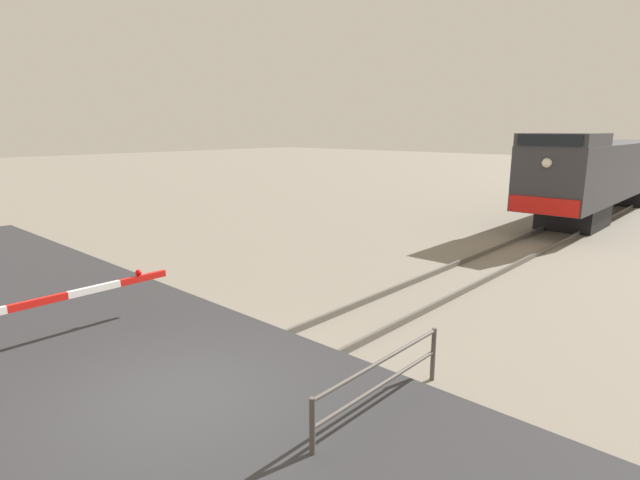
{
  "coord_description": "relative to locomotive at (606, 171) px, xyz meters",
  "views": [
    {
      "loc": [
        6.39,
        -3.75,
        4.26
      ],
      "look_at": [
        -0.92,
        4.26,
        1.84
      ],
      "focal_mm": 28.08,
      "sensor_mm": 36.0,
      "label": 1
    }
  ],
  "objects": [
    {
      "name": "ground_plane",
      "position": [
        0.0,
        -24.54,
        -2.17
      ],
      "size": [
        160.0,
        160.0,
        0.0
      ],
      "primitive_type": "plane",
      "color": "gray"
    },
    {
      "name": "rail_track_left",
      "position": [
        -0.72,
        -24.54,
        -2.1
      ],
      "size": [
        0.08,
        80.0,
        0.15
      ],
      "primitive_type": "cube",
      "color": "#59544C",
      "rests_on": "ground_plane"
    },
    {
      "name": "rail_track_right",
      "position": [
        0.72,
        -24.54,
        -2.1
      ],
      "size": [
        0.08,
        80.0,
        0.15
      ],
      "primitive_type": "cube",
      "color": "#59544C",
      "rests_on": "ground_plane"
    },
    {
      "name": "road_surface",
      "position": [
        0.0,
        -24.54,
        -2.09
      ],
      "size": [
        36.0,
        5.93,
        0.16
      ],
      "primitive_type": "cube",
      "color": "#2D2D30",
      "rests_on": "ground_plane"
    },
    {
      "name": "locomotive",
      "position": [
        0.0,
        0.0,
        0.0
      ],
      "size": [
        2.72,
        18.16,
        4.08
      ],
      "color": "black",
      "rests_on": "ground_plane"
    },
    {
      "name": "guard_railing",
      "position": [
        2.48,
        -22.63,
        -1.54
      ],
      "size": [
        0.08,
        3.11,
        0.95
      ],
      "color": "#4C4742",
      "rests_on": "ground_plane"
    }
  ]
}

